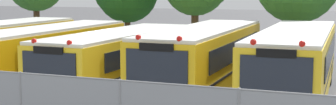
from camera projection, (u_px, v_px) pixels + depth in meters
name	position (u px, v px, depth m)	size (l,w,h in m)	color
ground_plane	(123.00, 88.00, 21.23)	(160.00, 160.00, 0.00)	#424244
school_bus_1	(49.00, 52.00, 22.34)	(2.61, 10.64, 2.60)	#EAA80C
school_bus_2	(121.00, 57.00, 20.86)	(2.74, 10.19, 2.54)	yellow
school_bus_3	(205.00, 57.00, 19.87)	(2.62, 10.48, 2.78)	yellow
school_bus_4	(296.00, 62.00, 18.64)	(2.70, 11.21, 2.80)	yellow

